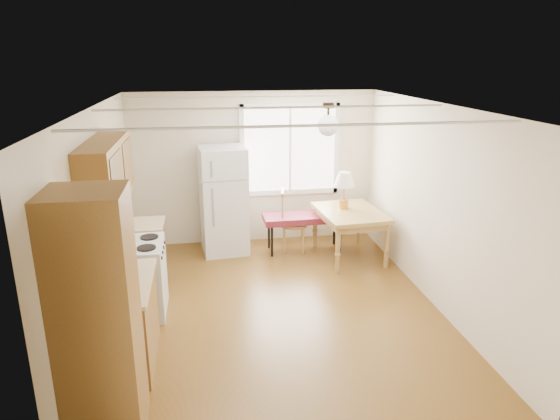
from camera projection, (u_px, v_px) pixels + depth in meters
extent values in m
cube|color=#4E3010|center=(276.00, 309.00, 6.24)|extent=(4.60, 5.60, 0.12)
cube|color=white|center=(276.00, 106.00, 5.49)|extent=(4.60, 5.60, 0.12)
cube|color=beige|center=(254.00, 168.00, 8.22)|extent=(4.60, 0.10, 2.50)
cube|color=beige|center=(328.00, 321.00, 3.51)|extent=(4.60, 0.10, 2.50)
cube|color=beige|center=(99.00, 222.00, 5.57)|extent=(0.10, 5.60, 2.50)
cube|color=beige|center=(436.00, 206.00, 6.16)|extent=(0.10, 5.60, 2.50)
cube|color=brown|center=(97.00, 319.00, 3.93)|extent=(0.60, 0.60, 2.10)
cube|color=brown|center=(123.00, 324.00, 5.06)|extent=(0.60, 1.10, 0.86)
cube|color=tan|center=(120.00, 284.00, 4.92)|extent=(0.62, 1.14, 0.04)
cube|color=silver|center=(137.00, 278.00, 6.05)|extent=(0.65, 0.76, 0.90)
cube|color=brown|center=(142.00, 256.00, 6.76)|extent=(0.60, 0.60, 0.86)
cube|color=brown|center=(107.00, 173.00, 5.28)|extent=(0.33, 1.60, 0.70)
cube|color=white|center=(290.00, 150.00, 8.21)|extent=(1.50, 0.02, 1.35)
cylinder|color=black|center=(328.00, 105.00, 5.99)|extent=(0.14, 0.14, 0.06)
cylinder|color=black|center=(328.00, 114.00, 6.02)|extent=(0.03, 0.03, 0.16)
sphere|color=white|center=(328.00, 126.00, 6.06)|extent=(0.26, 0.26, 0.26)
cube|color=silver|center=(223.00, 200.00, 7.86)|extent=(0.77, 0.77, 1.69)
cube|color=gray|center=(224.00, 181.00, 7.41)|extent=(0.70, 0.02, 0.02)
cube|color=gray|center=(213.00, 197.00, 7.44)|extent=(0.03, 0.03, 1.02)
cube|color=maroon|center=(304.00, 218.00, 7.96)|extent=(1.32, 0.52, 0.10)
cylinder|color=black|center=(272.00, 241.00, 7.80)|extent=(0.04, 0.04, 0.50)
cylinder|color=black|center=(340.00, 238.00, 7.96)|extent=(0.04, 0.04, 0.50)
cylinder|color=black|center=(269.00, 233.00, 8.14)|extent=(0.04, 0.04, 0.50)
cylinder|color=black|center=(334.00, 230.00, 8.30)|extent=(0.04, 0.04, 0.50)
cube|color=olive|center=(350.00, 213.00, 7.65)|extent=(1.01, 1.29, 0.06)
cube|color=olive|center=(350.00, 218.00, 7.67)|extent=(0.90, 1.18, 0.10)
cylinder|color=olive|center=(338.00, 250.00, 7.18)|extent=(0.07, 0.07, 0.70)
cylinder|color=olive|center=(387.00, 246.00, 7.35)|extent=(0.07, 0.07, 0.70)
cylinder|color=olive|center=(315.00, 227.00, 8.17)|extent=(0.07, 0.07, 0.70)
cylinder|color=olive|center=(359.00, 223.00, 8.35)|extent=(0.07, 0.07, 0.70)
cylinder|color=olive|center=(294.00, 224.00, 7.98)|extent=(0.44, 0.44, 0.05)
cylinder|color=olive|center=(284.00, 241.00, 7.90)|extent=(0.04, 0.04, 0.45)
cylinder|color=olive|center=(303.00, 241.00, 7.90)|extent=(0.04, 0.04, 0.45)
cylinder|color=olive|center=(284.00, 234.00, 8.19)|extent=(0.04, 0.04, 0.45)
cylinder|color=olive|center=(302.00, 234.00, 8.19)|extent=(0.04, 0.04, 0.45)
cylinder|color=#BE843D|center=(343.00, 204.00, 7.76)|extent=(0.15, 0.15, 0.13)
cylinder|color=#BE843D|center=(344.00, 193.00, 7.70)|extent=(0.03, 0.03, 0.22)
cone|color=white|center=(344.00, 179.00, 7.64)|extent=(0.33, 0.33, 0.22)
cube|color=black|center=(118.00, 272.00, 5.04)|extent=(0.23, 0.27, 0.09)
cube|color=black|center=(115.00, 258.00, 4.89)|extent=(0.20, 0.10, 0.30)
cylinder|color=black|center=(118.00, 260.00, 5.05)|extent=(0.15, 0.15, 0.13)
cylinder|color=red|center=(112.00, 261.00, 5.19)|extent=(0.12, 0.12, 0.18)
sphere|color=red|center=(111.00, 250.00, 5.16)|extent=(0.06, 0.06, 0.06)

